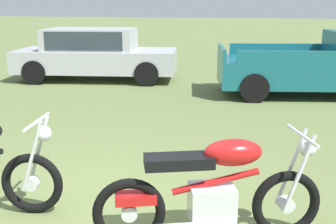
% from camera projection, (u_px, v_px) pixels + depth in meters
% --- Properties ---
extents(ground_plane, '(120.00, 120.00, 0.00)m').
position_uv_depth(ground_plane, '(77.00, 215.00, 4.38)').
color(ground_plane, olive).
extents(motorcycle_red, '(1.99, 0.99, 1.02)m').
position_uv_depth(motorcycle_red, '(213.00, 192.00, 3.80)').
color(motorcycle_red, black).
rests_on(motorcycle_red, ground).
extents(car_silver, '(4.63, 2.41, 1.43)m').
position_uv_depth(car_silver, '(94.00, 52.00, 11.92)').
color(car_silver, '#B2B5BA').
rests_on(car_silver, ground).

